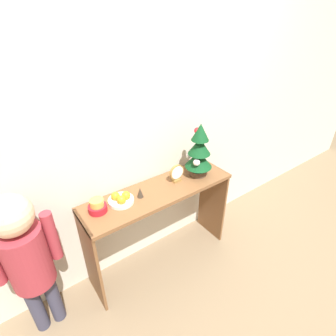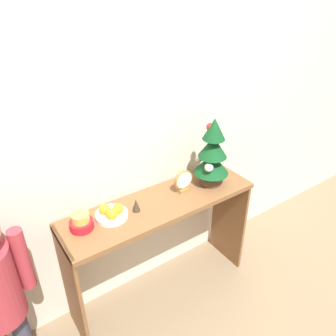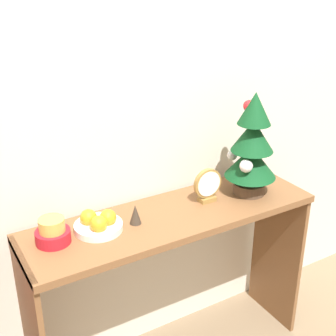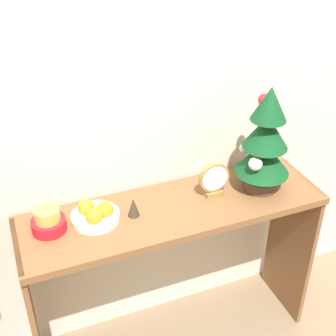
# 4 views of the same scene
# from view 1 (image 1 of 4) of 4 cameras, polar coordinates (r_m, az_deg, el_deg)

# --- Properties ---
(ground_plane) EXTENTS (12.00, 12.00, 0.00)m
(ground_plane) POSITION_cam_1_polar(r_m,az_deg,el_deg) (2.43, 0.94, -21.62)
(ground_plane) COLOR #7A664C
(back_wall) EXTENTS (7.00, 0.05, 2.50)m
(back_wall) POSITION_cam_1_polar(r_m,az_deg,el_deg) (1.94, -5.94, 10.15)
(back_wall) COLOR beige
(back_wall) RESTS_ON ground_plane
(console_table) EXTENTS (1.22, 0.35, 0.76)m
(console_table) POSITION_cam_1_polar(r_m,az_deg,el_deg) (2.11, -1.84, -8.64)
(console_table) COLOR brown
(console_table) RESTS_ON ground_plane
(mini_tree) EXTENTS (0.22, 0.22, 0.45)m
(mini_tree) POSITION_cam_1_polar(r_m,az_deg,el_deg) (2.09, 6.78, 3.64)
(mini_tree) COLOR #4C3828
(mini_tree) RESTS_ON console_table
(fruit_bowl) EXTENTS (0.18, 0.18, 0.08)m
(fruit_bowl) POSITION_cam_1_polar(r_m,az_deg,el_deg) (1.89, -10.19, -6.67)
(fruit_bowl) COLOR silver
(fruit_bowl) RESTS_ON console_table
(singing_bowl) EXTENTS (0.13, 0.13, 0.10)m
(singing_bowl) POSITION_cam_1_polar(r_m,az_deg,el_deg) (1.84, -15.12, -8.07)
(singing_bowl) COLOR #AD1923
(singing_bowl) RESTS_ON console_table
(desk_clock) EXTENTS (0.13, 0.04, 0.15)m
(desk_clock) POSITION_cam_1_polar(r_m,az_deg,el_deg) (2.06, 1.91, -1.18)
(desk_clock) COLOR olive
(desk_clock) RESTS_ON console_table
(figurine) EXTENTS (0.05, 0.05, 0.08)m
(figurine) POSITION_cam_1_polar(r_m,az_deg,el_deg) (1.92, -6.10, -5.31)
(figurine) COLOR #382D23
(figurine) RESTS_ON console_table
(child_figure) EXTENTS (0.39, 0.25, 1.12)m
(child_figure) POSITION_cam_1_polar(r_m,az_deg,el_deg) (1.83, -28.61, -16.06)
(child_figure) COLOR #38384C
(child_figure) RESTS_ON ground_plane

